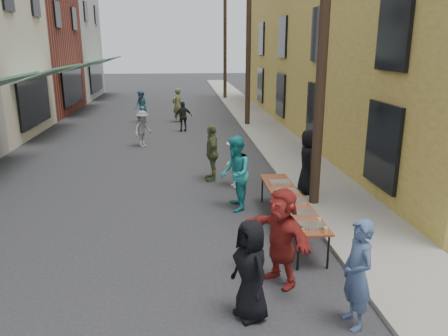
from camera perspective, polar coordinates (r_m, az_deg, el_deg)
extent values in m
plane|color=#28282B|center=(8.70, -10.94, -12.79)|extent=(120.00, 120.00, 0.00)
cube|color=gray|center=(23.34, 4.76, 5.68)|extent=(2.20, 60.00, 0.10)
cube|color=maroon|center=(30.61, -27.19, 13.88)|extent=(8.00, 8.00, 8.00)
cube|color=gray|center=(38.20, -22.90, 15.16)|extent=(8.00, 8.00, 9.00)
cube|color=#A68B3B|center=(23.92, 20.71, 16.92)|extent=(10.00, 28.00, 10.00)
cylinder|color=#2D2116|center=(11.16, 12.93, 17.35)|extent=(0.26, 0.26, 9.00)
cylinder|color=#2D2116|center=(22.87, 3.22, 16.70)|extent=(0.26, 0.26, 9.00)
cylinder|color=#2D2116|center=(34.78, 0.14, 16.40)|extent=(0.26, 0.26, 9.00)
cube|color=brown|center=(10.05, 8.62, -4.12)|extent=(0.70, 4.00, 0.04)
cylinder|color=black|center=(8.46, 9.67, -10.90)|extent=(0.04, 0.04, 0.71)
cylinder|color=black|center=(8.62, 13.46, -10.59)|extent=(0.04, 0.04, 0.71)
cylinder|color=black|center=(11.85, 5.01, -2.81)|extent=(0.04, 0.04, 0.71)
cylinder|color=black|center=(11.96, 7.75, -2.71)|extent=(0.04, 0.04, 0.71)
cube|color=maroon|center=(8.55, 11.30, -7.46)|extent=(0.50, 0.33, 0.08)
cube|color=#B2B2B7|center=(9.13, 10.14, -5.88)|extent=(0.50, 0.33, 0.08)
cube|color=tan|center=(9.76, 9.06, -4.38)|extent=(0.50, 0.33, 0.08)
cube|color=#B2B2B7|center=(10.40, 8.11, -3.06)|extent=(0.50, 0.33, 0.08)
cube|color=tan|center=(11.04, 7.27, -1.90)|extent=(0.50, 0.33, 0.08)
cylinder|color=#A57F26|center=(8.23, 10.41, -8.36)|extent=(0.07, 0.07, 0.08)
cylinder|color=#A57F26|center=(8.32, 10.22, -8.09)|extent=(0.07, 0.07, 0.08)
cylinder|color=#A57F26|center=(8.41, 10.04, -7.82)|extent=(0.07, 0.07, 0.08)
cylinder|color=tan|center=(8.39, 13.11, -7.91)|extent=(0.08, 0.08, 0.12)
imported|color=black|center=(6.85, 3.50, -13.18)|extent=(0.78, 0.93, 1.61)
imported|color=#425880|center=(6.92, 17.02, -13.11)|extent=(0.47, 0.66, 1.72)
imported|color=teal|center=(11.11, 1.47, -0.72)|extent=(0.75, 0.95, 1.93)
imported|color=white|center=(12.97, 1.48, 0.78)|extent=(0.88, 1.12, 1.53)
imported|color=#536138|center=(13.60, -1.59, 2.00)|extent=(0.47, 1.05, 1.77)
imported|color=maroon|center=(7.79, 7.50, -8.87)|extent=(1.26, 1.69, 1.77)
imported|color=black|center=(12.33, 11.01, 0.84)|extent=(0.66, 0.93, 1.81)
imported|color=gray|center=(18.55, -10.58, 5.06)|extent=(1.01, 1.13, 1.51)
imported|color=black|center=(21.61, -5.33, 6.70)|extent=(0.91, 0.52, 1.47)
imported|color=#5E6339|center=(24.34, -6.11, 8.17)|extent=(0.79, 0.81, 1.88)
imported|color=#456F86|center=(24.45, -10.75, 7.88)|extent=(1.01, 1.07, 1.75)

